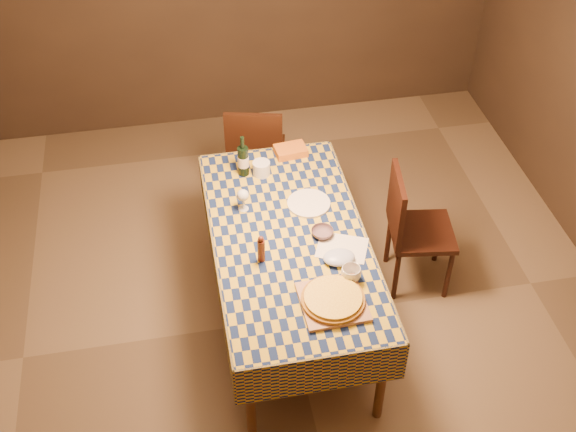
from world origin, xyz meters
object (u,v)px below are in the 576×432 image
Objects in this scene: white_plate at (309,203)px; chair_right at (411,225)px; bowl at (322,233)px; chair_far at (256,151)px; wine_bottle at (243,160)px; pizza at (333,299)px; dining_table at (290,246)px; cutting_board at (333,302)px.

white_plate is 0.30× the size of chair_right.
bowl is 1.30m from chair_far.
wine_bottle is (-0.39, 0.68, 0.09)m from bowl.
pizza is 1.19× the size of wine_bottle.
white_plate is 0.74m from chair_right.
chair_right is at bearing -48.40° from chair_far.
dining_table is 6.14× the size of wine_bottle.
dining_table is at bearing 103.59° from cutting_board.
chair_right reaches higher than white_plate.
dining_table is 5.14× the size of pizza.
bowl is at bearing -79.72° from chair_far.
chair_right is (0.67, 0.24, -0.27)m from bowl.
wine_bottle reaches higher than white_plate.
pizza is 1.11m from chair_right.
bowl is 0.49× the size of white_plate.
chair_right is at bearing 19.55° from bowl.
cutting_board reaches higher than dining_table.
pizza is 2.65× the size of bowl.
chair_right reaches higher than cutting_board.
wine_bottle is 0.32× the size of chair_far.
cutting_board is 1.18× the size of wine_bottle.
chair_far is at bearing 131.60° from chair_right.
pizza is 0.84m from white_plate.
bowl is at bearing -85.78° from white_plate.
pizza is 1.28m from wine_bottle.
pizza is at bearing -76.41° from dining_table.
chair_far is at bearing 91.26° from dining_table.
white_plate is 1.01m from chair_far.
cutting_board is 2.62× the size of bowl.
wine_bottle reaches higher than chair_far.
wine_bottle is at bearing 105.64° from dining_table.
bowl is 0.79m from wine_bottle.
white_plate is (0.36, -0.39, -0.10)m from wine_bottle.
wine_bottle is at bearing 104.70° from pizza.
bowl is 0.45× the size of wine_bottle.
bowl is 0.76m from chair_right.
chair_right reaches higher than pizza.
chair_far is at bearing 74.29° from wine_bottle.
white_plate is (-0.02, 0.30, -0.01)m from bowl.
chair_right is at bearing 14.15° from dining_table.
cutting_board is 1.82m from chair_far.
pizza is 1.83m from chair_far.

